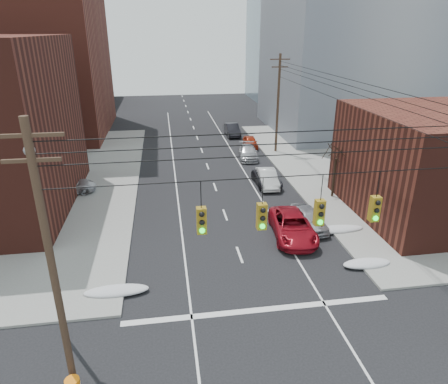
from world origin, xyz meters
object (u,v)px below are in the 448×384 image
object	(u,v)px
lot_car_a	(45,196)
lot_car_d	(48,163)
parked_car_a	(309,218)
parked_car_d	(248,152)
lot_car_b	(68,186)
parked_car_c	(267,179)
parked_car_e	(250,142)
parked_car_f	(232,130)
parked_car_b	(267,178)
red_pickup	(293,226)

from	to	relation	value
lot_car_a	lot_car_d	xyz separation A→B (m)	(-1.84, 8.83, 0.12)
parked_car_a	parked_car_d	bearing A→B (deg)	88.71
lot_car_a	lot_car_b	world-z (taller)	lot_car_a
parked_car_c	lot_car_b	xyz separation A→B (m)	(-17.62, 0.37, 0.16)
lot_car_d	parked_car_e	bearing A→B (deg)	-57.44
parked_car_f	lot_car_a	world-z (taller)	parked_car_f
parked_car_e	parked_car_f	xyz separation A→B (m)	(-1.21, 6.03, 0.13)
parked_car_b	parked_car_d	xyz separation A→B (m)	(0.00, 8.51, -0.04)
red_pickup	lot_car_b	distance (m)	19.78
parked_car_a	parked_car_d	world-z (taller)	parked_car_a
parked_car_f	lot_car_d	bearing A→B (deg)	-150.69
lot_car_d	parked_car_d	bearing A→B (deg)	-68.47
red_pickup	parked_car_d	xyz separation A→B (m)	(0.72, 18.25, -0.10)
red_pickup	parked_car_e	xyz separation A→B (m)	(1.93, 22.69, -0.14)
parked_car_c	parked_car_a	bearing A→B (deg)	-84.82
parked_car_b	parked_car_f	bearing A→B (deg)	94.28
lot_car_a	lot_car_b	bearing A→B (deg)	-8.67
parked_car_f	parked_car_b	bearing A→B (deg)	-90.02
lot_car_a	parked_car_d	bearing A→B (deg)	-37.18
parked_car_d	parked_car_c	bearing A→B (deg)	-82.98
lot_car_a	lot_car_d	bearing A→B (deg)	36.63
parked_car_d	lot_car_d	distance (m)	20.90
parked_car_a	parked_car_f	size ratio (longest dim) A/B	0.89
parked_car_a	red_pickup	bearing A→B (deg)	-147.88
parked_car_b	lot_car_b	bearing A→B (deg)	-177.48
parked_car_d	parked_car_b	bearing A→B (deg)	-82.98
parked_car_d	lot_car_d	xyz separation A→B (m)	(-20.86, -1.25, 0.22)
parked_car_a	lot_car_d	world-z (taller)	lot_car_d
lot_car_a	lot_car_d	world-z (taller)	lot_car_d
parked_car_f	lot_car_d	size ratio (longest dim) A/B	1.06
parked_car_e	parked_car_c	bearing A→B (deg)	-91.34
lot_car_b	red_pickup	bearing A→B (deg)	-129.37
parked_car_e	lot_car_b	size ratio (longest dim) A/B	0.84
red_pickup	lot_car_b	bearing A→B (deg)	154.32
parked_car_a	parked_car_d	distance (m)	17.12
parked_car_a	parked_car_d	size ratio (longest dim) A/B	0.88
red_pickup	lot_car_b	xyz separation A→B (m)	(-16.89, 10.29, -0.01)
parked_car_a	lot_car_a	distance (m)	21.07
parked_car_f	lot_car_b	xyz separation A→B (m)	(-17.62, -18.43, 0.00)
parked_car_b	parked_car_d	distance (m)	8.51
parked_car_d	parked_car_f	bearing A→B (deg)	97.02
parked_car_a	parked_car_f	world-z (taller)	parked_car_f
lot_car_d	parked_car_b	bearing A→B (deg)	-91.08
lot_car_d	parked_car_f	bearing A→B (deg)	-42.58
parked_car_b	parked_car_f	world-z (taller)	parked_car_f
parked_car_e	parked_car_f	distance (m)	6.15
parked_car_d	lot_car_a	size ratio (longest dim) A/B	1.22
lot_car_b	lot_car_d	world-z (taller)	lot_car_d
lot_car_b	parked_car_d	bearing A→B (deg)	-73.70
parked_car_e	lot_car_a	world-z (taller)	lot_car_a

